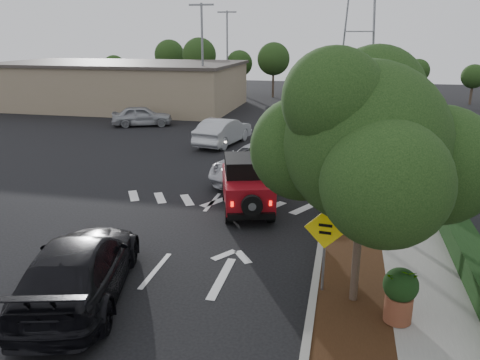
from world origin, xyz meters
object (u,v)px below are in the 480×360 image
(red_jeep, at_px, (247,183))
(speed_hump_sign, at_px, (325,239))
(black_suv_oncoming, at_px, (79,268))
(silver_suv_ahead, at_px, (257,163))

(red_jeep, relative_size, speed_hump_sign, 1.84)
(red_jeep, distance_m, speed_hump_sign, 6.71)
(black_suv_oncoming, xyz_separation_m, speed_hump_sign, (6.12, 1.50, 0.76))
(silver_suv_ahead, xyz_separation_m, black_suv_oncoming, (-2.50, -11.33, 0.02))
(silver_suv_ahead, xyz_separation_m, speed_hump_sign, (3.62, -9.82, 0.78))
(black_suv_oncoming, height_order, speed_hump_sign, speed_hump_sign)
(red_jeep, bearing_deg, silver_suv_ahead, 77.99)
(red_jeep, xyz_separation_m, speed_hump_sign, (3.28, -5.83, 0.54))
(silver_suv_ahead, relative_size, speed_hump_sign, 2.54)
(red_jeep, height_order, black_suv_oncoming, red_jeep)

